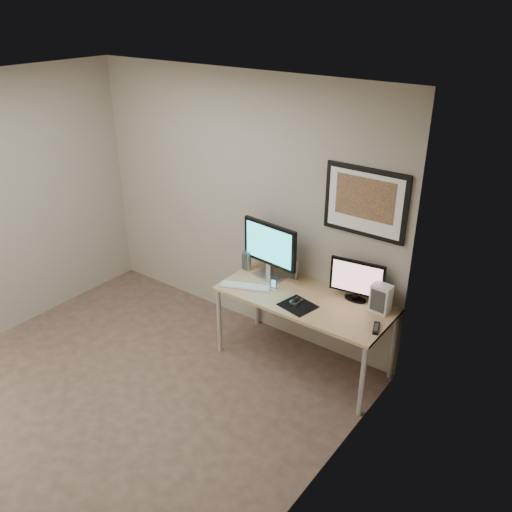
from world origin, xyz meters
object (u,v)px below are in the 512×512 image
object	(u,v)px
framed_art	(365,202)
speaker_left	(247,261)
speaker_right	(294,269)
monitor_tv	(357,280)
keyboard	(245,286)
fan_unit	(381,298)
phone_dock	(274,284)
monitor_large	(270,248)
desk	(304,304)

from	to	relation	value
framed_art	speaker_left	size ratio (longest dim) A/B	3.69
framed_art	speaker_right	world-z (taller)	framed_art
monitor_tv	keyboard	xyz separation A→B (m)	(-0.94, -0.40, -0.20)
fan_unit	phone_dock	bearing A→B (deg)	-163.24
monitor_large	fan_unit	distance (m)	1.14
phone_dock	keyboard	size ratio (longest dim) A/B	0.24
monitor_tv	speaker_right	xyz separation A→B (m)	(-0.66, 0.01, -0.11)
monitor_large	speaker_left	bearing A→B (deg)	-172.55
keyboard	fan_unit	bearing A→B (deg)	-6.30
speaker_right	framed_art	bearing A→B (deg)	-0.02
speaker_right	keyboard	world-z (taller)	speaker_right
framed_art	phone_dock	world-z (taller)	framed_art
monitor_tv	fan_unit	bearing A→B (deg)	-17.79
fan_unit	monitor_tv	bearing A→B (deg)	173.60
speaker_right	phone_dock	distance (m)	0.30
speaker_right	fan_unit	bearing A→B (deg)	-11.14
phone_dock	speaker_right	bearing A→B (deg)	62.07
monitor_tv	speaker_left	world-z (taller)	monitor_tv
monitor_large	phone_dock	xyz separation A→B (m)	(0.17, -0.18, -0.25)
keyboard	speaker_right	bearing A→B (deg)	33.59
framed_art	monitor_tv	world-z (taller)	framed_art
monitor_large	monitor_tv	distance (m)	0.88
speaker_left	fan_unit	bearing A→B (deg)	-0.35
keyboard	fan_unit	world-z (taller)	fan_unit
desk	monitor_large	distance (m)	0.63
desk	phone_dock	world-z (taller)	phone_dock
framed_art	speaker_left	bearing A→B (deg)	-169.34
framed_art	fan_unit	xyz separation A→B (m)	(0.29, -0.14, -0.76)
framed_art	speaker_left	world-z (taller)	framed_art
framed_art	desk	bearing A→B (deg)	-136.54
framed_art	monitor_tv	bearing A→B (deg)	-70.66
keyboard	framed_art	bearing A→B (deg)	5.89
fan_unit	monitor_large	bearing A→B (deg)	-174.17
monitor_tv	phone_dock	world-z (taller)	monitor_tv
speaker_left	desk	bearing A→B (deg)	-12.56
speaker_right	phone_dock	world-z (taller)	speaker_right
framed_art	speaker_left	distance (m)	1.37
speaker_right	speaker_left	bearing A→B (deg)	-173.13
keyboard	monitor_large	bearing A→B (deg)	54.38
speaker_right	phone_dock	bearing A→B (deg)	-104.05
framed_art	fan_unit	size ratio (longest dim) A/B	2.96
monitor_large	phone_dock	bearing A→B (deg)	-40.19
monitor_large	monitor_tv	bearing A→B (deg)	12.14
monitor_tv	speaker_left	size ratio (longest dim) A/B	2.42
fan_unit	framed_art	bearing A→B (deg)	157.10
monitor_tv	speaker_left	distance (m)	1.14
monitor_tv	framed_art	bearing A→B (deg)	100.83
monitor_tv	fan_unit	size ratio (longest dim) A/B	1.94
desk	monitor_tv	xyz separation A→B (m)	(0.38, 0.23, 0.27)
desk	monitor_tv	bearing A→B (deg)	31.25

